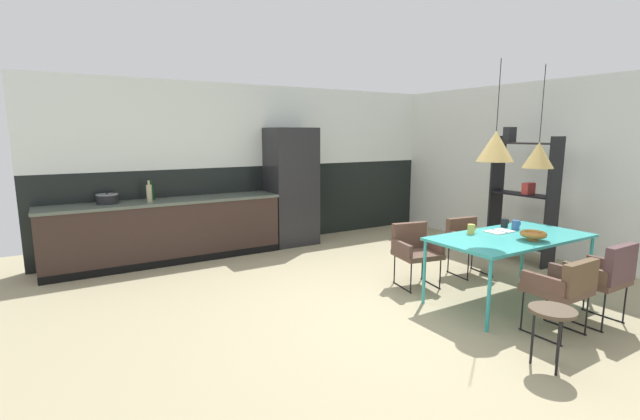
{
  "coord_description": "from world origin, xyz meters",
  "views": [
    {
      "loc": [
        -3.01,
        -3.39,
        1.83
      ],
      "look_at": [
        -0.39,
        0.94,
        0.96
      ],
      "focal_mm": 24.97,
      "sensor_mm": 36.0,
      "label": 1
    }
  ],
  "objects_px": {
    "armchair_head_of_table": "(468,238)",
    "mug_glass_clear": "(471,229)",
    "armchair_by_stool": "(564,284)",
    "bottle_oil_tall": "(149,193)",
    "bottle_spice_small": "(152,192)",
    "open_book": "(499,231)",
    "side_stool": "(552,315)",
    "cooking_pot": "(107,199)",
    "refrigerator_column": "(291,187)",
    "mug_white_ceramic": "(516,225)",
    "pendant_lamp_over_table_far": "(538,155)",
    "open_shelf_unit": "(523,196)",
    "armchair_facing_counter": "(606,272)",
    "pendant_lamp_over_table_near": "(495,146)",
    "armchair_near_window": "(414,246)",
    "mug_tall_blue": "(505,223)",
    "dining_table": "(511,240)",
    "fruit_bowl": "(533,235)"
  },
  "relations": [
    {
      "from": "armchair_head_of_table",
      "to": "mug_glass_clear",
      "type": "bearing_deg",
      "value": 50.12
    },
    {
      "from": "armchair_by_stool",
      "to": "mug_glass_clear",
      "type": "xyz_separation_m",
      "value": [
        0.06,
        1.11,
        0.29
      ]
    },
    {
      "from": "bottle_oil_tall",
      "to": "bottle_spice_small",
      "type": "relative_size",
      "value": 1.06
    },
    {
      "from": "open_book",
      "to": "side_stool",
      "type": "relative_size",
      "value": 0.62
    },
    {
      "from": "cooking_pot",
      "to": "bottle_oil_tall",
      "type": "bearing_deg",
      "value": -13.47
    },
    {
      "from": "armchair_by_stool",
      "to": "open_book",
      "type": "height_order",
      "value": "open_book"
    },
    {
      "from": "refrigerator_column",
      "to": "cooking_pot",
      "type": "xyz_separation_m",
      "value": [
        -2.77,
        0.08,
        -0.0
      ]
    },
    {
      "from": "bottle_oil_tall",
      "to": "mug_white_ceramic",
      "type": "bearing_deg",
      "value": -44.42
    },
    {
      "from": "open_book",
      "to": "pendant_lamp_over_table_far",
      "type": "relative_size",
      "value": 0.28
    },
    {
      "from": "armchair_head_of_table",
      "to": "open_shelf_unit",
      "type": "bearing_deg",
      "value": -170.61
    },
    {
      "from": "armchair_facing_counter",
      "to": "mug_glass_clear",
      "type": "relative_size",
      "value": 6.44
    },
    {
      "from": "armchair_head_of_table",
      "to": "pendant_lamp_over_table_near",
      "type": "relative_size",
      "value": 0.72
    },
    {
      "from": "cooking_pot",
      "to": "bottle_spice_small",
      "type": "xyz_separation_m",
      "value": [
        0.6,
        0.09,
        0.05
      ]
    },
    {
      "from": "armchair_near_window",
      "to": "mug_tall_blue",
      "type": "relative_size",
      "value": 5.93
    },
    {
      "from": "refrigerator_column",
      "to": "mug_tall_blue",
      "type": "xyz_separation_m",
      "value": [
        1.18,
        -3.22,
        -0.18
      ]
    },
    {
      "from": "mug_tall_blue",
      "to": "bottle_spice_small",
      "type": "bearing_deg",
      "value": 134.64
    },
    {
      "from": "refrigerator_column",
      "to": "bottle_spice_small",
      "type": "bearing_deg",
      "value": 175.63
    },
    {
      "from": "side_stool",
      "to": "open_book",
      "type": "bearing_deg",
      "value": 51.08
    },
    {
      "from": "armchair_near_window",
      "to": "side_stool",
      "type": "relative_size",
      "value": 1.53
    },
    {
      "from": "mug_white_ceramic",
      "to": "armchair_near_window",
      "type": "bearing_deg",
      "value": 138.07
    },
    {
      "from": "dining_table",
      "to": "fruit_bowl",
      "type": "bearing_deg",
      "value": -86.13
    },
    {
      "from": "dining_table",
      "to": "cooking_pot",
      "type": "xyz_separation_m",
      "value": [
        -3.6,
        3.64,
        0.27
      ]
    },
    {
      "from": "mug_white_ceramic",
      "to": "side_stool",
      "type": "bearing_deg",
      "value": -135.84
    },
    {
      "from": "armchair_head_of_table",
      "to": "cooking_pot",
      "type": "xyz_separation_m",
      "value": [
        -3.99,
        2.73,
        0.48
      ]
    },
    {
      "from": "bottle_oil_tall",
      "to": "bottle_spice_small",
      "type": "height_order",
      "value": "bottle_oil_tall"
    },
    {
      "from": "armchair_by_stool",
      "to": "mug_tall_blue",
      "type": "xyz_separation_m",
      "value": [
        0.7,
        1.16,
        0.29
      ]
    },
    {
      "from": "dining_table",
      "to": "mug_white_ceramic",
      "type": "height_order",
      "value": "mug_white_ceramic"
    },
    {
      "from": "dining_table",
      "to": "mug_glass_clear",
      "type": "bearing_deg",
      "value": 135.19
    },
    {
      "from": "refrigerator_column",
      "to": "pendant_lamp_over_table_far",
      "type": "distance_m",
      "value": 3.82
    },
    {
      "from": "armchair_by_stool",
      "to": "bottle_oil_tall",
      "type": "height_order",
      "value": "bottle_oil_tall"
    },
    {
      "from": "mug_white_ceramic",
      "to": "open_book",
      "type": "bearing_deg",
      "value": 176.59
    },
    {
      "from": "mug_tall_blue",
      "to": "open_shelf_unit",
      "type": "distance_m",
      "value": 1.34
    },
    {
      "from": "armchair_facing_counter",
      "to": "side_stool",
      "type": "xyz_separation_m",
      "value": [
        -1.22,
        -0.22,
        -0.08
      ]
    },
    {
      "from": "armchair_facing_counter",
      "to": "open_book",
      "type": "xyz_separation_m",
      "value": [
        -0.18,
        1.07,
        0.22
      ]
    },
    {
      "from": "dining_table",
      "to": "bottle_oil_tall",
      "type": "relative_size",
      "value": 6.02
    },
    {
      "from": "armchair_head_of_table",
      "to": "cooking_pot",
      "type": "distance_m",
      "value": 4.86
    },
    {
      "from": "bottle_spice_small",
      "to": "side_stool",
      "type": "height_order",
      "value": "bottle_spice_small"
    },
    {
      "from": "pendant_lamp_over_table_near",
      "to": "bottle_oil_tall",
      "type": "bearing_deg",
      "value": 127.7
    },
    {
      "from": "mug_glass_clear",
      "to": "mug_white_ceramic",
      "type": "height_order",
      "value": "same"
    },
    {
      "from": "armchair_head_of_table",
      "to": "side_stool",
      "type": "xyz_separation_m",
      "value": [
        -1.37,
        -2.0,
        -0.04
      ]
    },
    {
      "from": "refrigerator_column",
      "to": "armchair_head_of_table",
      "type": "bearing_deg",
      "value": -65.25
    },
    {
      "from": "pendant_lamp_over_table_near",
      "to": "armchair_near_window",
      "type": "bearing_deg",
      "value": 99.62
    },
    {
      "from": "dining_table",
      "to": "open_shelf_unit",
      "type": "height_order",
      "value": "open_shelf_unit"
    },
    {
      "from": "cooking_pot",
      "to": "dining_table",
      "type": "bearing_deg",
      "value": -45.33
    },
    {
      "from": "pendant_lamp_over_table_near",
      "to": "fruit_bowl",
      "type": "bearing_deg",
      "value": -33.2
    },
    {
      "from": "pendant_lamp_over_table_far",
      "to": "mug_white_ceramic",
      "type": "bearing_deg",
      "value": 98.86
    },
    {
      "from": "armchair_head_of_table",
      "to": "mug_tall_blue",
      "type": "distance_m",
      "value": 0.65
    },
    {
      "from": "dining_table",
      "to": "fruit_bowl",
      "type": "xyz_separation_m",
      "value": [
        0.02,
        -0.25,
        0.1
      ]
    },
    {
      "from": "fruit_bowl",
      "to": "open_book",
      "type": "distance_m",
      "value": 0.45
    },
    {
      "from": "bottle_oil_tall",
      "to": "bottle_spice_small",
      "type": "xyz_separation_m",
      "value": [
        0.08,
        0.21,
        -0.01
      ]
    }
  ]
}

